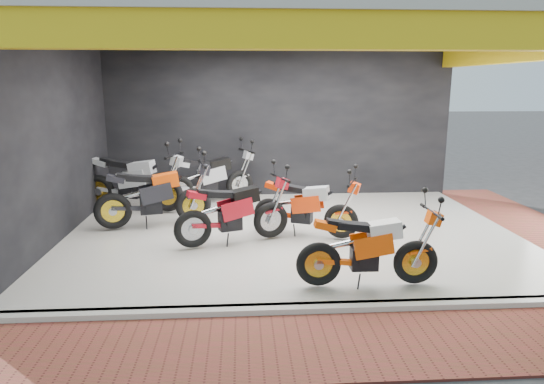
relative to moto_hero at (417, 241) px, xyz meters
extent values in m
plane|color=#2D2D30|center=(-1.40, 0.50, -0.71)|extent=(80.00, 80.00, 0.00)
cube|color=white|center=(-1.40, 2.50, -0.66)|extent=(8.00, 6.00, 0.10)
cube|color=beige|center=(-1.40, 2.50, 2.89)|extent=(8.40, 6.40, 0.20)
cube|color=black|center=(-1.40, 5.60, 1.04)|extent=(8.20, 0.20, 3.50)
cube|color=black|center=(-5.50, 2.50, 1.04)|extent=(0.20, 6.20, 3.50)
cube|color=yellow|center=(-1.40, -0.50, 2.59)|extent=(8.40, 0.30, 0.40)
cube|color=yellow|center=(2.60, 2.50, 2.59)|extent=(0.30, 6.40, 0.40)
cube|color=white|center=(-1.40, -0.52, -0.66)|extent=(8.00, 0.20, 0.10)
cube|color=brown|center=(-1.40, -1.30, -0.70)|extent=(9.00, 1.40, 0.03)
cube|color=brown|center=(3.40, 2.50, -0.70)|extent=(1.40, 7.00, 0.03)
camera|label=1|loc=(-2.30, -5.94, 2.04)|focal=32.00mm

